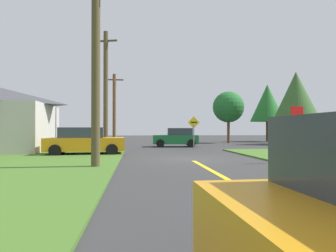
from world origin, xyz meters
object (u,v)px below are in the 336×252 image
Objects in this scene: stop_sign at (297,124)px; utility_pole_near at (96,67)px; utility_pole_far at (114,108)px; pine_tree_center at (267,103)px; utility_pole_mid at (106,89)px; parked_car_near_building at (84,141)px; car_on_crossroad at (336,140)px; oak_tree_right at (296,98)px; car_approaching_junction at (176,138)px; oak_tree_left at (228,107)px; direction_sign at (194,129)px.

utility_pole_near is at bearing -8.43° from stop_sign.
utility_pole_far is 1.00× the size of pine_tree_center.
utility_pole_mid is 1.27× the size of pine_tree_center.
utility_pole_far reaches higher than parked_car_near_building.
car_on_crossroad is 16.67m from pine_tree_center.
stop_sign is 18.11m from oak_tree_right.
car_approaching_junction is 13.27m from oak_tree_right.
car_on_crossroad is 0.71× the size of oak_tree_left.
oak_tree_left is (3.04, 19.57, 2.23)m from stop_sign.
stop_sign is 13.54m from car_approaching_junction.
utility_pole_far reaches higher than direction_sign.
pine_tree_center reaches higher than car_on_crossroad.
oak_tree_right reaches higher than pine_tree_center.
utility_pole_far is at bearing -34.39° from car_approaching_junction.
car_on_crossroad is 17.32m from utility_pole_near.
car_approaching_junction is at bearing -135.65° from oak_tree_left.
stop_sign is at bearing -98.84° from oak_tree_left.
car_on_crossroad is 12.09m from car_approaching_junction.
oak_tree_right is at bearing 15.96° from utility_pole_mid.
utility_pole_near is at bearing 113.43° from car_on_crossroad.
parked_car_near_building is 7.10m from utility_pole_near.
parked_car_near_building is 1.15× the size of car_on_crossroad.
stop_sign is 24.54m from pine_tree_center.
pine_tree_center is (2.39, 16.01, 3.97)m from car_on_crossroad.
utility_pole_far is at bearing 127.94° from direction_sign.
utility_pole_near reaches higher than car_approaching_junction.
pine_tree_center reaches higher than parked_car_near_building.
utility_pole_near reaches higher than utility_pole_far.
utility_pole_far is 0.97× the size of oak_tree_right.
car_approaching_junction is 7.39m from utility_pole_mid.
pine_tree_center is at bearing 52.96° from utility_pole_near.
utility_pole_near is at bearing -88.08° from utility_pole_far.
direction_sign is 18.14m from pine_tree_center.
utility_pole_mid is at bearing 29.00° from car_approaching_junction.
utility_pole_far is (-15.94, 10.97, 2.82)m from car_on_crossroad.
stop_sign is at bearing -47.60° from utility_pole_mid.
oak_tree_right is (18.22, 5.21, 0.09)m from utility_pole_mid.
oak_tree_right is at bearing -34.94° from oak_tree_left.
pine_tree_center reaches higher than stop_sign.
oak_tree_right is (-0.24, -7.05, -0.11)m from pine_tree_center.
utility_pole_mid reaches higher than parked_car_near_building.
oak_tree_left is at bearing 42.14° from parked_car_near_building.
car_approaching_junction is 0.56× the size of utility_pole_far.
car_on_crossroad is 0.53× the size of utility_pole_near.
utility_pole_mid is 1.57× the size of oak_tree_left.
utility_pole_far is at bearing -170.91° from oak_tree_left.
car_approaching_junction is at bearing 55.66° from car_on_crossroad.
oak_tree_right reaches higher than oak_tree_left.
oak_tree_right is at bearing -163.54° from car_approaching_junction.
utility_pole_near is 23.99m from oak_tree_right.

